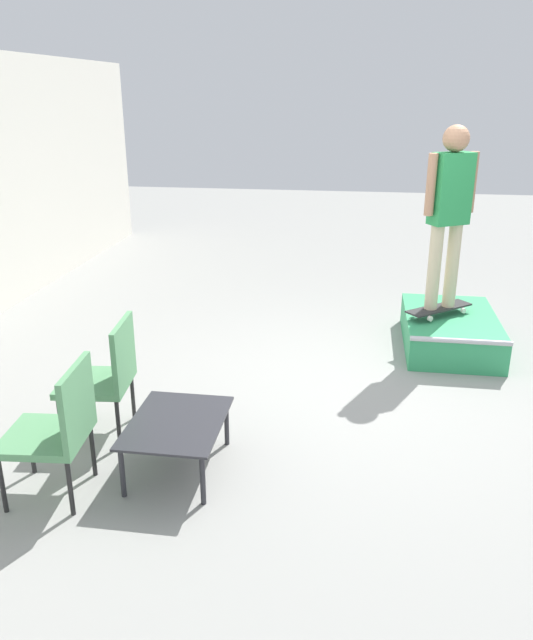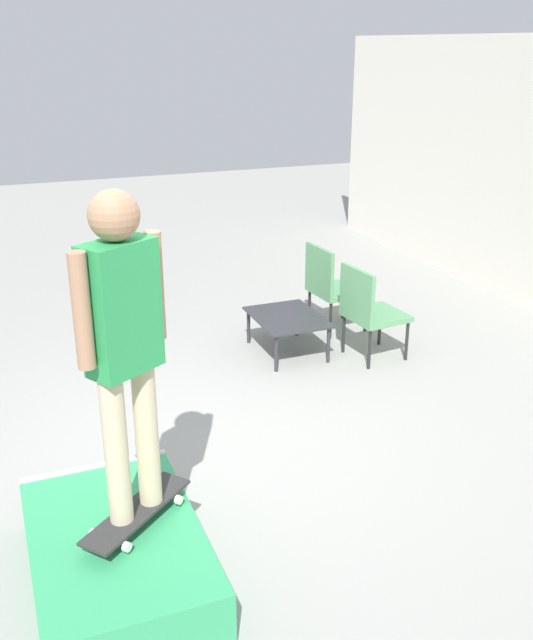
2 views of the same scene
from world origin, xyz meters
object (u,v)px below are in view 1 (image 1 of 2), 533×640
(skate_ramp_box, at_px, (450,331))
(coffee_table, at_px, (177,426))
(patio_chair_right, at_px, (107,373))
(patio_chair_left, at_px, (58,425))
(person_skater, at_px, (450,203))
(skateboard_on_ramp, at_px, (439,308))

(skate_ramp_box, bearing_deg, coffee_table, 140.30)
(skate_ramp_box, height_order, coffee_table, coffee_table)
(patio_chair_right, bearing_deg, patio_chair_left, -5.86)
(person_skater, bearing_deg, coffee_table, -158.61)
(skateboard_on_ramp, relative_size, person_skater, 0.40)
(person_skater, xyz_separation_m, patio_chair_right, (-2.20, 2.72, -1.00))
(person_skater, distance_m, patio_chair_right, 3.64)
(coffee_table, xyz_separation_m, patio_chair_right, (0.41, 0.67, 0.17))
(person_skater, xyz_separation_m, coffee_table, (-2.61, 2.05, -1.17))
(coffee_table, distance_m, patio_chair_right, 0.81)
(person_skater, distance_m, coffee_table, 3.53)
(skate_ramp_box, distance_m, person_skater, 1.35)
(skate_ramp_box, relative_size, skateboard_on_ramp, 2.01)
(coffee_table, relative_size, patio_chair_left, 0.90)
(skateboard_on_ramp, bearing_deg, person_skater, -5.98)
(patio_chair_left, bearing_deg, skateboard_on_ramp, 132.87)
(skate_ramp_box, xyz_separation_m, coffee_table, (-2.64, 2.19, 0.17))
(skate_ramp_box, distance_m, patio_chair_left, 4.19)
(patio_chair_right, bearing_deg, coffee_table, 52.38)
(skateboard_on_ramp, xyz_separation_m, patio_chair_right, (-2.20, 2.72, 0.09))
(skate_ramp_box, bearing_deg, patio_chair_right, 127.88)
(coffee_table, bearing_deg, patio_chair_left, 120.63)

